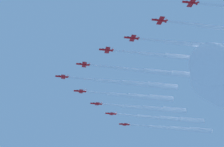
% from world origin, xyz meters
% --- Properties ---
extents(jet_lead, '(46.09, 73.59, 4.46)m').
position_xyz_m(jet_lead, '(16.07, -12.47, 200.92)').
color(jet_lead, red).
extents(jet_port_inner, '(45.60, 72.34, 4.34)m').
position_xyz_m(jet_port_inner, '(10.08, -30.02, 201.03)').
color(jet_port_inner, red).
extents(jet_starboard_inner, '(39.60, 63.58, 4.40)m').
position_xyz_m(jet_starboard_inner, '(30.67, -9.68, 200.67)').
color(jet_starboard_inner, red).
extents(jet_port_mid, '(41.63, 68.99, 4.33)m').
position_xyz_m(jet_port_mid, '(1.78, -46.17, 202.01)').
color(jet_port_mid, red).
extents(jet_starboard_mid, '(40.22, 64.70, 4.46)m').
position_xyz_m(jet_starboard_mid, '(49.91, -14.12, 200.90)').
color(jet_starboard_mid, red).
extents(jet_port_outer, '(40.85, 66.52, 4.42)m').
position_xyz_m(jet_port_outer, '(-4.39, -62.89, 199.89)').
color(jet_port_outer, red).
extents(jet_starboard_outer, '(44.19, 70.59, 4.42)m').
position_xyz_m(jet_starboard_outer, '(71.33, -21.69, 202.39)').
color(jet_starboard_outer, red).
extents(jet_trail_starboard, '(43.66, 69.74, 4.37)m').
position_xyz_m(jet_trail_starboard, '(89.82, -24.87, 202.31)').
color(jet_trail_starboard, red).
extents(cloud_puff, '(55.74, 43.86, 35.28)m').
position_xyz_m(cloud_puff, '(13.54, -65.53, 190.44)').
color(cloud_puff, white).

